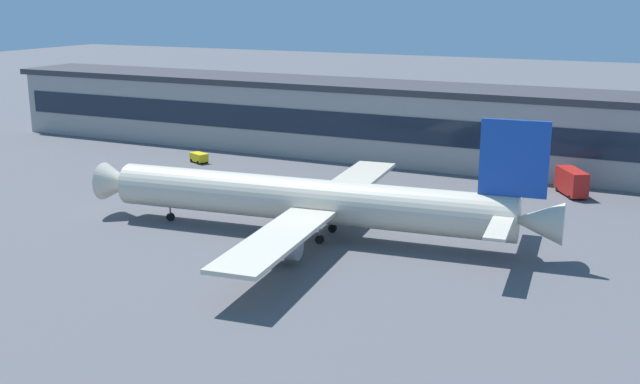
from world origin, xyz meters
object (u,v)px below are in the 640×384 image
(airliner, at_px, (313,201))
(traffic_cone_1, at_px, (245,255))
(baggage_tug, at_px, (199,157))
(catering_truck, at_px, (571,181))
(traffic_cone_0, at_px, (259,263))

(airliner, relative_size, traffic_cone_1, 113.99)
(baggage_tug, height_order, catering_truck, catering_truck)
(airliner, relative_size, traffic_cone_0, 92.50)
(airliner, height_order, catering_truck, airliner)
(baggage_tug, distance_m, traffic_cone_1, 55.54)
(baggage_tug, distance_m, traffic_cone_0, 58.79)
(traffic_cone_0, relative_size, traffic_cone_1, 1.23)
(airliner, bearing_deg, catering_truck, 53.36)
(catering_truck, relative_size, traffic_cone_0, 10.95)
(baggage_tug, bearing_deg, traffic_cone_1, -50.06)
(baggage_tug, xyz_separation_m, catering_truck, (66.71, 5.27, 1.21))
(catering_truck, distance_m, traffic_cone_0, 57.06)
(baggage_tug, height_order, traffic_cone_0, baggage_tug)
(airliner, height_order, traffic_cone_0, airliner)
(baggage_tug, relative_size, traffic_cone_1, 7.39)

